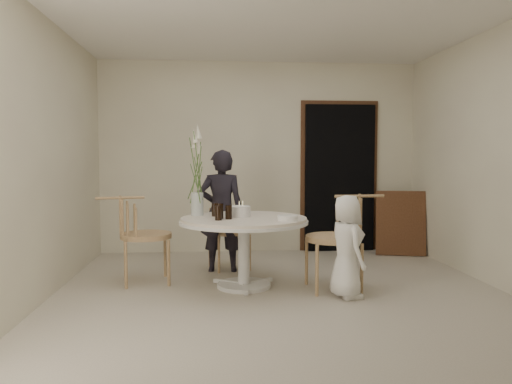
{
  "coord_description": "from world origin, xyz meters",
  "views": [
    {
      "loc": [
        -0.66,
        -4.86,
        1.35
      ],
      "look_at": [
        -0.22,
        0.3,
        0.99
      ],
      "focal_mm": 35.0,
      "sensor_mm": 36.0,
      "label": 1
    }
  ],
  "objects": [
    {
      "name": "ground",
      "position": [
        0.0,
        0.0,
        0.0
      ],
      "size": [
        4.5,
        4.5,
        0.0
      ],
      "primitive_type": "plane",
      "color": "beige",
      "rests_on": "ground"
    },
    {
      "name": "room_shell",
      "position": [
        0.0,
        0.0,
        1.62
      ],
      "size": [
        4.5,
        4.5,
        4.5
      ],
      "color": "white",
      "rests_on": "ground"
    },
    {
      "name": "doorway",
      "position": [
        1.15,
        2.19,
        1.05
      ],
      "size": [
        1.0,
        0.1,
        2.1
      ],
      "primitive_type": "cube",
      "color": "black",
      "rests_on": "ground"
    },
    {
      "name": "door_trim",
      "position": [
        1.15,
        2.23,
        1.11
      ],
      "size": [
        1.12,
        0.03,
        2.22
      ],
      "primitive_type": "cube",
      "color": "brown",
      "rests_on": "ground"
    },
    {
      "name": "table",
      "position": [
        -0.35,
        0.25,
        0.62
      ],
      "size": [
        1.33,
        1.33,
        0.73
      ],
      "color": "silver",
      "rests_on": "ground"
    },
    {
      "name": "picture_frame",
      "position": [
        1.91,
        1.78,
        0.44
      ],
      "size": [
        0.7,
        0.35,
        0.88
      ],
      "primitive_type": "cube",
      "rotation": [
        -0.17,
        0.0,
        -0.24
      ],
      "color": "brown",
      "rests_on": "ground"
    },
    {
      "name": "chair_far",
      "position": [
        -0.51,
        1.24,
        0.54
      ],
      "size": [
        0.55,
        0.58,
        0.84
      ],
      "rotation": [
        0.0,
        0.0,
        0.29
      ],
      "color": "tan",
      "rests_on": "ground"
    },
    {
      "name": "chair_right",
      "position": [
        0.69,
        0.08,
        0.63
      ],
      "size": [
        0.61,
        0.56,
        0.98
      ],
      "rotation": [
        0.0,
        0.0,
        -1.53
      ],
      "color": "tan",
      "rests_on": "ground"
    },
    {
      "name": "chair_left",
      "position": [
        -1.52,
        0.5,
        0.61
      ],
      "size": [
        0.62,
        0.58,
        0.95
      ],
      "rotation": [
        0.0,
        0.0,
        1.75
      ],
      "color": "tan",
      "rests_on": "ground"
    },
    {
      "name": "girl",
      "position": [
        -0.57,
        1.01,
        0.72
      ],
      "size": [
        0.54,
        0.37,
        1.44
      ],
      "primitive_type": "imported",
      "rotation": [
        0.0,
        0.0,
        3.1
      ],
      "color": "black",
      "rests_on": "ground"
    },
    {
      "name": "boy",
      "position": [
        0.61,
        -0.21,
        0.5
      ],
      "size": [
        0.41,
        0.54,
        0.99
      ],
      "primitive_type": "imported",
      "rotation": [
        0.0,
        0.0,
        1.79
      ],
      "color": "white",
      "rests_on": "ground"
    },
    {
      "name": "birthday_cake",
      "position": [
        -0.39,
        0.32,
        0.79
      ],
      "size": [
        0.23,
        0.23,
        0.16
      ],
      "rotation": [
        0.0,
        0.0,
        -0.15
      ],
      "color": "silver",
      "rests_on": "table"
    },
    {
      "name": "cola_tumbler_a",
      "position": [
        -0.61,
        0.04,
        0.8
      ],
      "size": [
        0.09,
        0.09,
        0.14
      ],
      "primitive_type": "cylinder",
      "rotation": [
        0.0,
        0.0,
        -0.39
      ],
      "color": "black",
      "rests_on": "table"
    },
    {
      "name": "cola_tumbler_b",
      "position": [
        -0.51,
        0.12,
        0.8
      ],
      "size": [
        0.07,
        0.07,
        0.14
      ],
      "primitive_type": "cylinder",
      "rotation": [
        0.0,
        0.0,
        -0.12
      ],
      "color": "black",
      "rests_on": "table"
    },
    {
      "name": "cola_tumbler_c",
      "position": [
        -0.6,
        0.18,
        0.81
      ],
      "size": [
        0.09,
        0.09,
        0.16
      ],
      "primitive_type": "cylinder",
      "rotation": [
        0.0,
        0.0,
        0.31
      ],
      "color": "black",
      "rests_on": "table"
    },
    {
      "name": "cola_tumbler_d",
      "position": [
        -0.65,
        0.37,
        0.8
      ],
      "size": [
        0.09,
        0.09,
        0.14
      ],
      "primitive_type": "cylinder",
      "rotation": [
        0.0,
        0.0,
        0.44
      ],
      "color": "black",
      "rests_on": "table"
    },
    {
      "name": "plate_stack",
      "position": [
        0.07,
        -0.04,
        0.76
      ],
      "size": [
        0.24,
        0.24,
        0.05
      ],
      "primitive_type": "cylinder",
      "rotation": [
        0.0,
        0.0,
        -0.18
      ],
      "color": "white",
      "rests_on": "table"
    },
    {
      "name": "flower_vase",
      "position": [
        -0.84,
        0.49,
        1.11
      ],
      "size": [
        0.13,
        0.13,
        0.98
      ],
      "rotation": [
        0.0,
        0.0,
        0.32
      ],
      "color": "silver",
      "rests_on": "table"
    }
  ]
}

